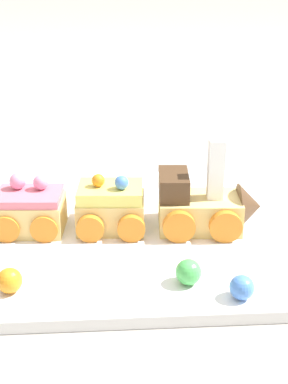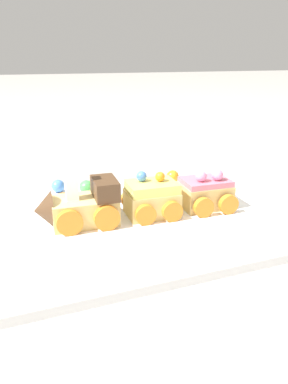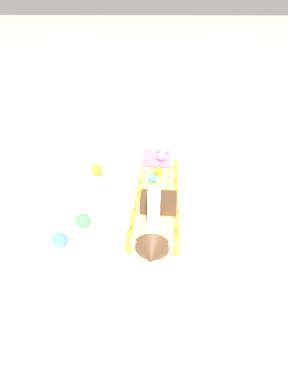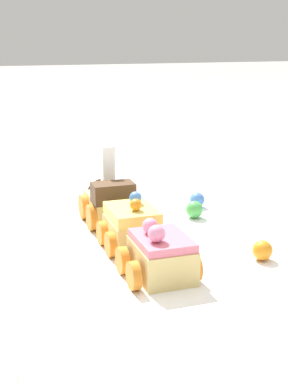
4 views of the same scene
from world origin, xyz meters
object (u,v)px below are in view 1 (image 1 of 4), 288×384
object	(u,v)px
cake_car_lemon	(111,208)
gumball_orange	(10,281)
cake_car_strawberry	(31,209)
gumball_green	(188,272)
cake_train_locomotive	(206,206)
gumball_blue	(242,287)

from	to	relation	value
cake_car_lemon	gumball_orange	size ratio (longest dim) A/B	3.34
cake_car_lemon	cake_car_strawberry	size ratio (longest dim) A/B	1.00
gumball_orange	gumball_green	size ratio (longest dim) A/B	0.96
cake_train_locomotive	cake_car_strawberry	world-z (taller)	cake_train_locomotive
gumball_orange	gumball_blue	bearing A→B (deg)	-6.48
cake_car_strawberry	cake_train_locomotive	bearing A→B (deg)	-0.07
cake_car_lemon	cake_train_locomotive	bearing A→B (deg)	0.06
cake_train_locomotive	cake_car_strawberry	bearing A→B (deg)	179.93
cake_train_locomotive	gumball_orange	xyz separation A→B (m)	(-0.20, -0.12, -0.01)
cake_car_strawberry	gumball_green	world-z (taller)	cake_car_strawberry
cake_train_locomotive	gumball_green	distance (m)	0.12
cake_train_locomotive	cake_car_strawberry	distance (m)	0.19
gumball_orange	gumball_green	bearing A→B (deg)	1.17
cake_car_strawberry	gumball_orange	distance (m)	0.13
cake_car_lemon	gumball_orange	distance (m)	0.15
cake_train_locomotive	cake_car_lemon	bearing A→B (deg)	-179.94
cake_train_locomotive	gumball_blue	size ratio (longest dim) A/B	5.17
cake_train_locomotive	cake_car_lemon	size ratio (longest dim) A/B	1.49
cake_car_strawberry	gumball_blue	bearing A→B (deg)	-33.26
cake_car_strawberry	gumball_green	size ratio (longest dim) A/B	3.20
cake_train_locomotive	gumball_blue	xyz separation A→B (m)	(0.01, -0.14, -0.01)
gumball_orange	gumball_green	xyz separation A→B (m)	(0.16, 0.00, 0.00)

